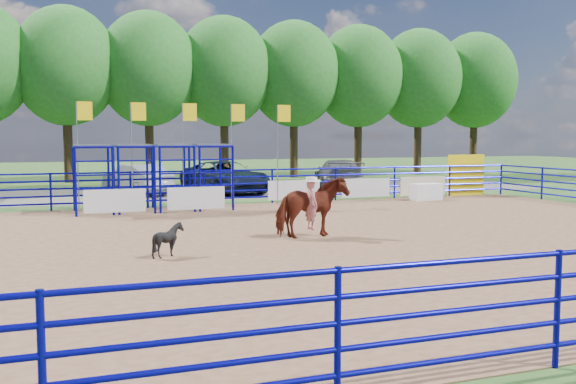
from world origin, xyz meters
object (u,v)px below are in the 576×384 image
at_px(car_d, 339,174).
at_px(announcer_table, 426,192).
at_px(horse_and_rider, 311,205).
at_px(car_b, 137,179).
at_px(calf, 168,239).
at_px(car_c, 225,177).

bearing_deg(car_d, announcer_table, 113.42).
height_order(announcer_table, car_d, car_d).
relative_size(horse_and_rider, car_b, 0.53).
relative_size(calf, car_c, 0.14).
distance_m(announcer_table, car_d, 7.51).
bearing_deg(car_b, calf, 63.77).
distance_m(horse_and_rider, car_c, 15.10).
distance_m(calf, car_d, 21.01).
bearing_deg(car_d, horse_and_rider, 79.36).
bearing_deg(calf, horse_and_rider, -58.48).
distance_m(calf, car_c, 17.50).
relative_size(announcer_table, horse_and_rider, 0.58).
distance_m(announcer_table, calf, 16.31).
xyz_separation_m(announcer_table, calf, (-13.17, -9.61, 0.04)).
xyz_separation_m(horse_and_rider, calf, (-4.31, -1.51, -0.52)).
xyz_separation_m(calf, car_c, (5.68, 16.55, 0.38)).
bearing_deg(horse_and_rider, car_b, 100.95).
distance_m(announcer_table, horse_and_rider, 12.02).
height_order(calf, car_c, car_c).
xyz_separation_m(announcer_table, car_b, (-11.87, 7.44, 0.36)).
xyz_separation_m(announcer_table, car_d, (-0.91, 7.44, 0.42)).
distance_m(announcer_table, car_c, 10.22).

